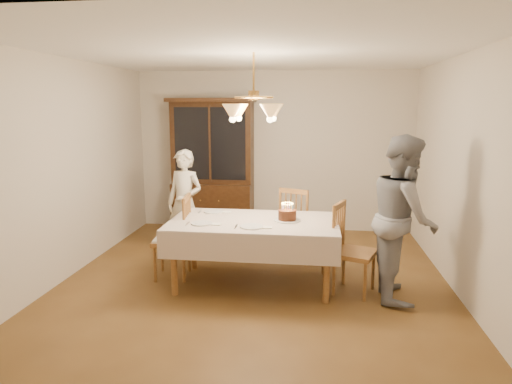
# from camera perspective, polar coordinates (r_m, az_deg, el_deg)

# --- Properties ---
(ground) EXTENTS (5.00, 5.00, 0.00)m
(ground) POSITION_cam_1_polar(r_m,az_deg,el_deg) (5.42, -0.27, -11.36)
(ground) COLOR #573919
(ground) RESTS_ON ground
(room_shell) EXTENTS (5.00, 5.00, 5.00)m
(room_shell) POSITION_cam_1_polar(r_m,az_deg,el_deg) (5.05, -0.29, 5.52)
(room_shell) COLOR white
(room_shell) RESTS_ON ground
(dining_table) EXTENTS (1.90, 1.10, 0.76)m
(dining_table) POSITION_cam_1_polar(r_m,az_deg,el_deg) (5.21, -0.28, -4.38)
(dining_table) COLOR brown
(dining_table) RESTS_ON ground
(china_hutch) EXTENTS (1.38, 0.54, 2.16)m
(china_hutch) POSITION_cam_1_polar(r_m,az_deg,el_deg) (7.49, -5.43, 3.00)
(china_hutch) COLOR black
(china_hutch) RESTS_ON ground
(chair_far_side) EXTENTS (0.57, 0.56, 1.00)m
(chair_far_side) POSITION_cam_1_polar(r_m,az_deg,el_deg) (6.09, 5.35, -4.52)
(chair_far_side) COLOR brown
(chair_far_side) RESTS_ON ground
(chair_left_end) EXTENTS (0.46, 0.48, 1.00)m
(chair_left_end) POSITION_cam_1_polar(r_m,az_deg,el_deg) (5.58, -10.38, -5.96)
(chair_left_end) COLOR brown
(chair_left_end) RESTS_ON ground
(chair_right_end) EXTENTS (0.55, 0.56, 1.00)m
(chair_right_end) POSITION_cam_1_polar(r_m,az_deg,el_deg) (5.16, 12.08, -7.56)
(chair_right_end) COLOR brown
(chair_right_end) RESTS_ON ground
(elderly_woman) EXTENTS (0.62, 0.50, 1.47)m
(elderly_woman) POSITION_cam_1_polar(r_m,az_deg,el_deg) (6.29, -8.89, -1.40)
(elderly_woman) COLOR silver
(elderly_woman) RESTS_ON ground
(adult_in_grey) EXTENTS (0.69, 0.87, 1.75)m
(adult_in_grey) POSITION_cam_1_polar(r_m,az_deg,el_deg) (5.07, 17.93, -3.06)
(adult_in_grey) COLOR slate
(adult_in_grey) RESTS_ON ground
(birthday_cake) EXTENTS (0.30, 0.30, 0.21)m
(birthday_cake) POSITION_cam_1_polar(r_m,az_deg,el_deg) (5.17, 3.93, -2.99)
(birthday_cake) COLOR white
(birthday_cake) RESTS_ON dining_table
(place_setting_near_left) EXTENTS (0.38, 0.24, 0.02)m
(place_setting_near_left) POSITION_cam_1_polar(r_m,az_deg,el_deg) (5.06, -6.63, -3.93)
(place_setting_near_left) COLOR white
(place_setting_near_left) RESTS_ON dining_table
(place_setting_near_right) EXTENTS (0.40, 0.25, 0.02)m
(place_setting_near_right) POSITION_cam_1_polar(r_m,az_deg,el_deg) (4.89, -0.39, -4.36)
(place_setting_near_right) COLOR white
(place_setting_near_right) RESTS_ON dining_table
(place_setting_far_left) EXTENTS (0.39, 0.24, 0.02)m
(place_setting_far_left) POSITION_cam_1_polar(r_m,az_deg,el_deg) (5.61, -5.19, -2.44)
(place_setting_far_left) COLOR white
(place_setting_far_left) RESTS_ON dining_table
(chandelier) EXTENTS (0.62, 0.62, 0.73)m
(chandelier) POSITION_cam_1_polar(r_m,az_deg,el_deg) (5.03, -0.29, 10.01)
(chandelier) COLOR #BF8C3F
(chandelier) RESTS_ON ground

